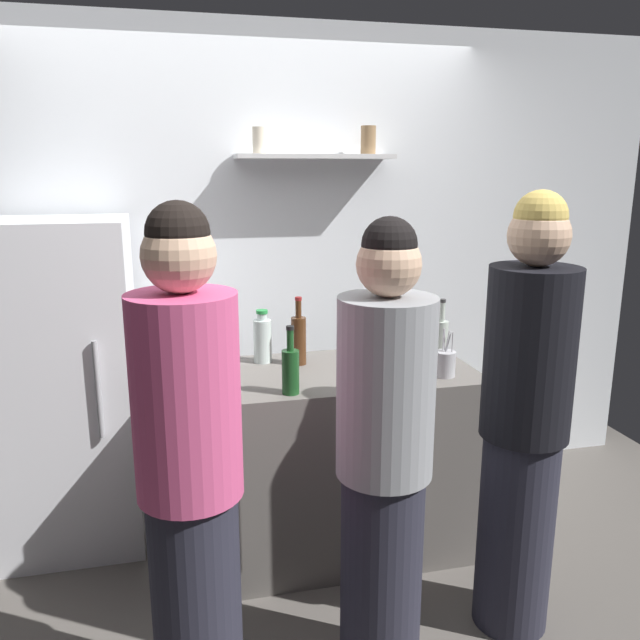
# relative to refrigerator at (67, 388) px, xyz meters

# --- Properties ---
(ground_plane) EXTENTS (5.28, 5.28, 0.00)m
(ground_plane) POSITION_rel_refrigerator_xyz_m (0.95, -0.85, -0.81)
(ground_plane) COLOR #59544F
(back_wall_assembly) EXTENTS (4.80, 0.32, 2.60)m
(back_wall_assembly) POSITION_rel_refrigerator_xyz_m (0.95, 0.40, 0.49)
(back_wall_assembly) COLOR white
(back_wall_assembly) RESTS_ON ground
(refrigerator) EXTENTS (0.66, 0.60, 1.62)m
(refrigerator) POSITION_rel_refrigerator_xyz_m (0.00, 0.00, 0.00)
(refrigerator) COLOR white
(refrigerator) RESTS_ON ground
(counter) EXTENTS (1.46, 0.68, 0.91)m
(counter) POSITION_rel_refrigerator_xyz_m (1.18, -0.34, -0.35)
(counter) COLOR #66605B
(counter) RESTS_ON ground
(baking_pan) EXTENTS (0.34, 0.24, 0.05)m
(baking_pan) POSITION_rel_refrigerator_xyz_m (1.53, -0.36, 0.13)
(baking_pan) COLOR gray
(baking_pan) RESTS_ON counter
(utensil_holder) EXTENTS (0.10, 0.10, 0.22)m
(utensil_holder) POSITION_rel_refrigerator_xyz_m (1.73, -0.54, 0.16)
(utensil_holder) COLOR #B2B2B7
(utensil_holder) RESTS_ON counter
(wine_bottle_dark_glass) EXTENTS (0.08, 0.08, 0.34)m
(wine_bottle_dark_glass) POSITION_rel_refrigerator_xyz_m (0.69, -0.40, 0.23)
(wine_bottle_dark_glass) COLOR black
(wine_bottle_dark_glass) RESTS_ON counter
(wine_bottle_green_glass) EXTENTS (0.07, 0.07, 0.30)m
(wine_bottle_green_glass) POSITION_rel_refrigerator_xyz_m (0.99, -0.60, 0.21)
(wine_bottle_green_glass) COLOR #19471E
(wine_bottle_green_glass) RESTS_ON counter
(wine_bottle_amber_glass) EXTENTS (0.07, 0.07, 0.33)m
(wine_bottle_amber_glass) POSITION_rel_refrigerator_xyz_m (1.11, -0.20, 0.23)
(wine_bottle_amber_glass) COLOR #472814
(wine_bottle_amber_glass) RESTS_ON counter
(wine_bottle_pale_glass) EXTENTS (0.07, 0.07, 0.30)m
(wine_bottle_pale_glass) POSITION_rel_refrigerator_xyz_m (1.83, -0.25, 0.21)
(wine_bottle_pale_glass) COLOR #B2BFB2
(wine_bottle_pale_glass) RESTS_ON counter
(water_bottle_plastic) EXTENTS (0.09, 0.09, 0.26)m
(water_bottle_plastic) POSITION_rel_refrigerator_xyz_m (0.94, -0.13, 0.22)
(water_bottle_plastic) COLOR silver
(water_bottle_plastic) RESTS_ON counter
(person_grey_hoodie) EXTENTS (0.34, 0.34, 1.70)m
(person_grey_hoodie) POSITION_rel_refrigerator_xyz_m (1.22, -1.16, 0.03)
(person_grey_hoodie) COLOR #262633
(person_grey_hoodie) RESTS_ON ground
(person_blonde) EXTENTS (0.34, 0.34, 1.77)m
(person_blonde) POSITION_rel_refrigerator_xyz_m (1.83, -1.06, 0.08)
(person_blonde) COLOR #262633
(person_blonde) RESTS_ON ground
(person_pink_top) EXTENTS (0.34, 0.34, 1.76)m
(person_pink_top) POSITION_rel_refrigerator_xyz_m (0.55, -1.21, 0.07)
(person_pink_top) COLOR #262633
(person_pink_top) RESTS_ON ground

